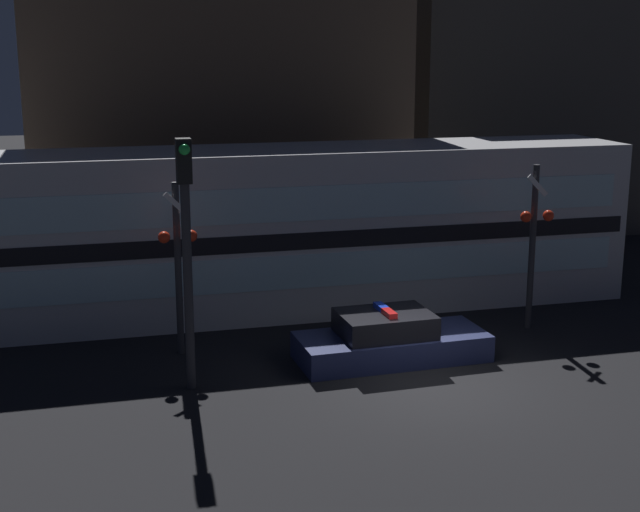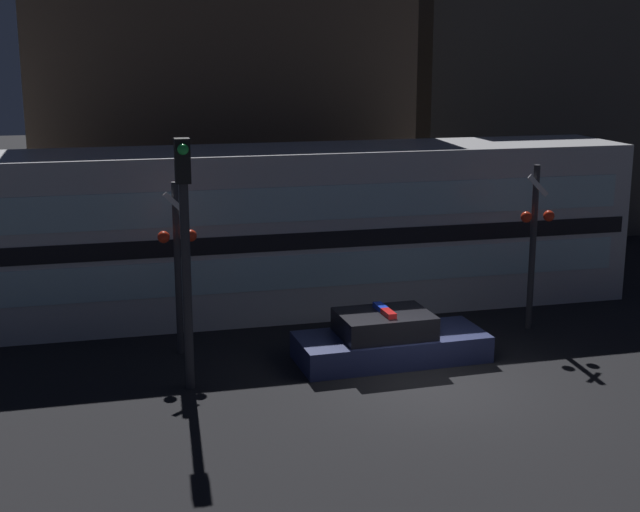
# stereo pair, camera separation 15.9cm
# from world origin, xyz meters

# --- Properties ---
(ground_plane) EXTENTS (120.00, 120.00, 0.00)m
(ground_plane) POSITION_xyz_m (0.00, 0.00, 0.00)
(ground_plane) COLOR black
(train) EXTENTS (20.37, 3.11, 4.40)m
(train) POSITION_xyz_m (-2.51, 6.45, 2.20)
(train) COLOR silver
(train) RESTS_ON ground_plane
(police_car) EXTENTS (4.41, 1.91, 1.26)m
(police_car) POSITION_xyz_m (-0.39, 1.77, 0.46)
(police_car) COLOR navy
(police_car) RESTS_ON ground_plane
(crossing_signal_near) EXTENTS (0.89, 0.38, 4.20)m
(crossing_signal_near) POSITION_xyz_m (3.83, 3.09, 2.36)
(crossing_signal_near) COLOR #2D2D33
(crossing_signal_near) RESTS_ON ground_plane
(crossing_signal_far) EXTENTS (0.89, 0.38, 4.06)m
(crossing_signal_far) POSITION_xyz_m (-4.98, 3.38, 2.29)
(crossing_signal_far) COLOR #2D2D33
(crossing_signal_far) RESTS_ON ground_plane
(traffic_light_corner) EXTENTS (0.30, 0.46, 5.26)m
(traffic_light_corner) POSITION_xyz_m (-5.00, 1.15, 3.16)
(traffic_light_corner) COLOR #2D2D33
(traffic_light_corner) RESTS_ON ground_plane
(building_left) EXTENTS (11.75, 6.20, 9.69)m
(building_left) POSITION_xyz_m (-2.68, 13.10, 4.85)
(building_left) COLOR brown
(building_left) RESTS_ON ground_plane
(building_center) EXTENTS (9.52, 6.09, 10.73)m
(building_center) POSITION_xyz_m (9.47, 15.65, 5.36)
(building_center) COLOR #47423D
(building_center) RESTS_ON ground_plane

